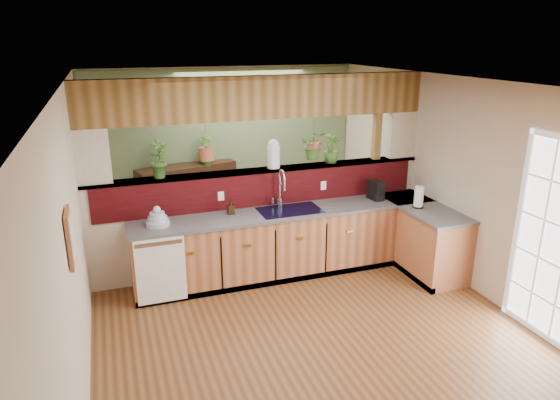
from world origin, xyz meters
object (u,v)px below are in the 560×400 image
object	(u,v)px
dish_stack	(158,219)
coffee_maker	(376,191)
faucet	(281,187)
paper_towel	(419,197)
shelving_console	(188,197)
soap_dispenser	(231,207)
glass_jar	(273,154)

from	to	relation	value
dish_stack	coffee_maker	xyz separation A→B (m)	(2.98, 0.03, 0.05)
faucet	paper_towel	size ratio (longest dim) A/B	1.69
dish_stack	faucet	bearing A→B (deg)	5.14
paper_towel	shelving_console	size ratio (longest dim) A/B	0.19
faucet	soap_dispenser	size ratio (longest dim) A/B	2.90
glass_jar	faucet	bearing A→B (deg)	-84.34
shelving_console	paper_towel	bearing A→B (deg)	-62.01
faucet	dish_stack	world-z (taller)	faucet
faucet	dish_stack	size ratio (longest dim) A/B	1.86
faucet	shelving_console	bearing A→B (deg)	113.01
soap_dispenser	shelving_console	bearing A→B (deg)	95.60
coffee_maker	shelving_console	size ratio (longest dim) A/B	0.16
dish_stack	shelving_console	xyz separation A→B (m)	(0.72, 2.27, -0.48)
soap_dispenser	dish_stack	bearing A→B (deg)	-173.53
dish_stack	glass_jar	size ratio (longest dim) A/B	0.74
faucet	glass_jar	world-z (taller)	glass_jar
coffee_maker	paper_towel	bearing A→B (deg)	-63.52
dish_stack	soap_dispenser	bearing A→B (deg)	6.47
coffee_maker	glass_jar	world-z (taller)	glass_jar
shelving_console	dish_stack	bearing A→B (deg)	-123.27
glass_jar	shelving_console	bearing A→B (deg)	114.86
faucet	soap_dispenser	bearing A→B (deg)	-176.67
glass_jar	paper_towel	bearing A→B (deg)	-25.71
faucet	shelving_console	distance (m)	2.41
soap_dispenser	glass_jar	size ratio (longest dim) A/B	0.47
coffee_maker	faucet	bearing A→B (deg)	165.75
glass_jar	coffee_maker	bearing A→B (deg)	-13.94
shelving_console	soap_dispenser	bearing A→B (deg)	-100.18
dish_stack	soap_dispenser	size ratio (longest dim) A/B	1.55
soap_dispenser	shelving_console	distance (m)	2.23
soap_dispenser	shelving_console	xyz separation A→B (m)	(-0.21, 2.17, -0.49)
paper_towel	shelving_console	bearing A→B (deg)	133.77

